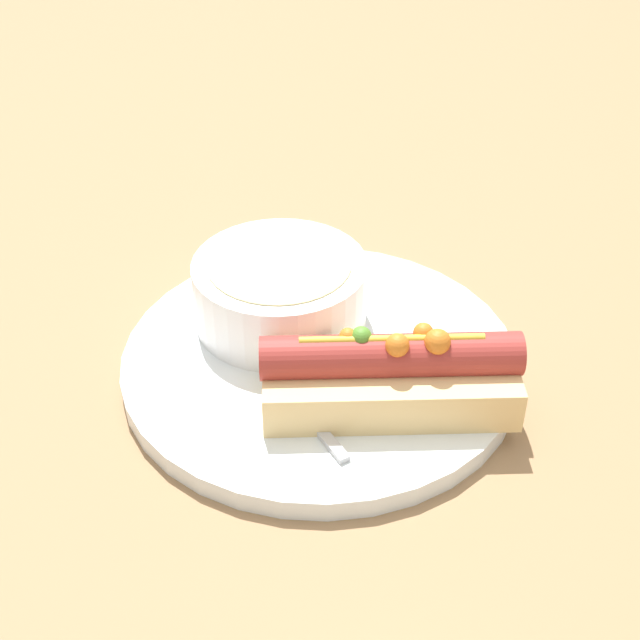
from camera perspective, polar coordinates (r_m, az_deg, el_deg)
ground_plane at (r=0.61m, az=0.00°, el=-3.17°), size 4.00×4.00×0.00m
dinner_plate at (r=0.61m, az=0.00°, el=-2.66°), size 0.27×0.27×0.01m
hot_dog at (r=0.55m, az=4.51°, el=-3.45°), size 0.17×0.14×0.06m
soup_bowl at (r=0.62m, az=-2.61°, el=1.99°), size 0.12×0.12×0.05m
spoon at (r=0.59m, az=-3.62°, el=-2.60°), size 0.03×0.14×0.01m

